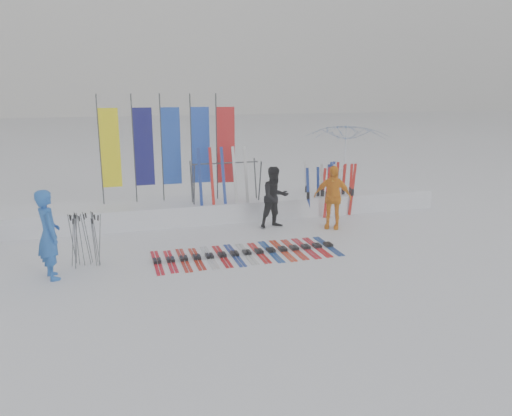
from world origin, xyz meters
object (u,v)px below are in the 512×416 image
object	(u,v)px
ski_row	(247,253)
person_black	(275,197)
person_blue	(49,235)
tent_canopy	(346,160)
ski_rack	(226,176)
person_yellow	(332,197)

from	to	relation	value
ski_row	person_black	bearing A→B (deg)	55.77
person_blue	ski_row	size ratio (longest dim) A/B	0.43
person_black	ski_row	bearing A→B (deg)	-135.57
person_black	tent_canopy	world-z (taller)	tent_canopy
person_blue	tent_canopy	world-z (taller)	tent_canopy
person_black	tent_canopy	size ratio (longest dim) A/B	0.58
ski_row	ski_rack	xyz separation A→B (m)	(0.23, 3.19, 1.35)
person_yellow	ski_row	size ratio (longest dim) A/B	0.40
person_black	tent_canopy	bearing A→B (deg)	28.49
person_blue	person_black	world-z (taller)	person_blue
tent_canopy	ski_row	xyz separation A→B (m)	(-5.26, -5.30, -1.34)
person_black	ski_rack	xyz separation A→B (m)	(-1.19, 1.09, 0.49)
tent_canopy	ski_row	world-z (taller)	tent_canopy
person_blue	ski_row	world-z (taller)	person_blue
ski_rack	person_blue	bearing A→B (deg)	-143.07
person_black	ski_row	size ratio (longest dim) A/B	0.39
person_black	ski_row	distance (m)	2.68
person_yellow	tent_canopy	world-z (taller)	tent_canopy
person_blue	ski_rack	xyz separation A→B (m)	(4.64, 3.49, 0.41)
person_yellow	ski_row	xyz separation A→B (m)	(-2.98, -1.55, -0.88)
person_black	person_yellow	world-z (taller)	person_yellow
person_blue	person_yellow	world-z (taller)	person_blue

